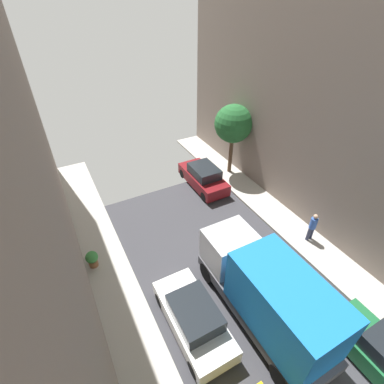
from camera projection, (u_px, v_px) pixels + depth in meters
parked_car_left_4 at (193, 318)px, 11.26m from camera, size 1.78×4.20×1.57m
parked_car_right_4 at (203, 177)px, 19.43m from camera, size 1.78×4.20×1.57m
delivery_truck at (267, 293)px, 10.95m from camera, size 2.26×6.60×3.38m
pedestrian at (312, 226)px, 14.98m from camera, size 0.40×0.36×1.72m
street_tree_1 at (233, 124)px, 18.93m from camera, size 2.55×2.55×4.98m
potted_plant_2 at (92, 259)px, 13.79m from camera, size 0.60×0.60×0.89m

